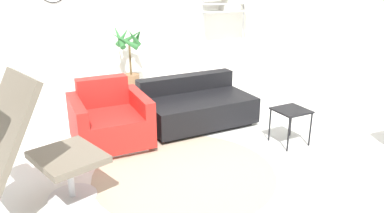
{
  "coord_description": "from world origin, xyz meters",
  "views": [
    {
      "loc": [
        -1.82,
        -3.37,
        1.94
      ],
      "look_at": [
        0.0,
        0.1,
        0.55
      ],
      "focal_mm": 35.0,
      "sensor_mm": 36.0,
      "label": 1
    }
  ],
  "objects": [
    {
      "name": "wall_back",
      "position": [
        -0.0,
        3.27,
        1.4
      ],
      "size": [
        12.0,
        0.09,
        2.8
      ],
      "color": "silver",
      "rests_on": "ground_plane"
    },
    {
      "name": "round_rug",
      "position": [
        -0.3,
        -0.3,
        0.0
      ],
      "size": [
        1.89,
        1.89,
        0.01
      ],
      "color": "tan",
      "rests_on": "ground_plane"
    },
    {
      "name": "side_table",
      "position": [
        1.15,
        -0.25,
        0.38
      ],
      "size": [
        0.38,
        0.38,
        0.43
      ],
      "color": "black",
      "rests_on": "ground_plane"
    },
    {
      "name": "shelf_unit",
      "position": [
        2.38,
        3.01,
        1.43
      ],
      "size": [
        1.01,
        0.28,
        1.93
      ],
      "color": "#BCBCC1",
      "rests_on": "ground_plane"
    },
    {
      "name": "ground_plane",
      "position": [
        0.0,
        0.0,
        0.0
      ],
      "size": [
        12.0,
        12.0,
        0.0
      ],
      "primitive_type": "plane",
      "color": "silver"
    },
    {
      "name": "lounge_chair",
      "position": [
        -1.79,
        -0.35,
        0.81
      ],
      "size": [
        1.17,
        0.86,
        1.32
      ],
      "rotation": [
        0.0,
        0.0,
        -1.29
      ],
      "color": "#BCBCC1",
      "rests_on": "ground_plane"
    },
    {
      "name": "couch_low",
      "position": [
        0.46,
        0.85,
        0.23
      ],
      "size": [
        1.43,
        0.9,
        0.61
      ],
      "rotation": [
        0.0,
        0.0,
        3.13
      ],
      "color": "black",
      "rests_on": "ground_plane"
    },
    {
      "name": "potted_plant",
      "position": [
        0.21,
        2.85,
        0.54
      ],
      "size": [
        0.64,
        0.65,
        1.15
      ],
      "color": "brown",
      "rests_on": "ground_plane"
    },
    {
      "name": "armchair_red",
      "position": [
        -0.77,
        0.73,
        0.29
      ],
      "size": [
        0.89,
        0.88,
        0.76
      ],
      "rotation": [
        0.0,
        0.0,
        3.1
      ],
      "color": "silver",
      "rests_on": "ground_plane"
    }
  ]
}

